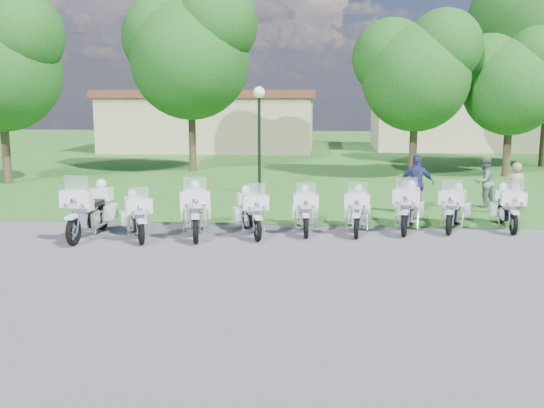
# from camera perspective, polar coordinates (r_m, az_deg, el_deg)

# --- Properties ---
(ground) EXTENTS (100.00, 100.00, 0.00)m
(ground) POSITION_cam_1_polar(r_m,az_deg,el_deg) (14.95, -2.02, -4.37)
(ground) COLOR #4E4E53
(ground) RESTS_ON ground
(grass_lawn) EXTENTS (100.00, 48.00, 0.01)m
(grass_lawn) POSITION_cam_1_polar(r_m,az_deg,el_deg) (41.57, 2.30, 4.99)
(grass_lawn) COLOR #286620
(grass_lawn) RESTS_ON ground
(motorcycle_0) EXTENTS (0.90, 2.62, 1.76)m
(motorcycle_0) POSITION_cam_1_polar(r_m,az_deg,el_deg) (17.03, -16.72, -0.47)
(motorcycle_0) COLOR black
(motorcycle_0) RESTS_ON ground
(motorcycle_1) EXTENTS (1.27, 2.04, 1.47)m
(motorcycle_1) POSITION_cam_1_polar(r_m,az_deg,el_deg) (16.57, -12.67, -1.00)
(motorcycle_1) COLOR black
(motorcycle_1) RESTS_ON ground
(motorcycle_2) EXTENTS (1.15, 2.51, 1.70)m
(motorcycle_2) POSITION_cam_1_polar(r_m,az_deg,el_deg) (16.59, -7.22, -0.47)
(motorcycle_2) COLOR black
(motorcycle_2) RESTS_ON ground
(motorcycle_3) EXTENTS (1.17, 2.18, 1.51)m
(motorcycle_3) POSITION_cam_1_polar(r_m,az_deg,el_deg) (16.58, -2.04, -0.69)
(motorcycle_3) COLOR black
(motorcycle_3) RESTS_ON ground
(motorcycle_4) EXTENTS (0.78, 2.20, 1.47)m
(motorcycle_4) POSITION_cam_1_polar(r_m,az_deg,el_deg) (16.95, 3.14, -0.50)
(motorcycle_4) COLOR black
(motorcycle_4) RESTS_ON ground
(motorcycle_5) EXTENTS (0.83, 2.22, 1.49)m
(motorcycle_5) POSITION_cam_1_polar(r_m,az_deg,el_deg) (17.05, 8.05, -0.51)
(motorcycle_5) COLOR black
(motorcycle_5) RESTS_ON ground
(motorcycle_6) EXTENTS (1.11, 2.35, 1.60)m
(motorcycle_6) POSITION_cam_1_polar(r_m,az_deg,el_deg) (17.56, 12.70, -0.20)
(motorcycle_6) COLOR black
(motorcycle_6) RESTS_ON ground
(motorcycle_7) EXTENTS (1.20, 2.15, 1.50)m
(motorcycle_7) POSITION_cam_1_polar(r_m,az_deg,el_deg) (18.00, 16.79, -0.26)
(motorcycle_7) COLOR black
(motorcycle_7) RESTS_ON ground
(motorcycle_8) EXTENTS (0.80, 2.20, 1.48)m
(motorcycle_8) POSITION_cam_1_polar(r_m,az_deg,el_deg) (18.58, 21.23, -0.24)
(motorcycle_8) COLOR black
(motorcycle_8) RESTS_ON ground
(lamp_post) EXTENTS (0.44, 0.44, 4.09)m
(lamp_post) POSITION_cam_1_polar(r_m,az_deg,el_deg) (23.20, -1.22, 8.55)
(lamp_post) COLOR black
(lamp_post) RESTS_ON ground
(tree_1) EXTENTS (6.84, 5.84, 9.12)m
(tree_1) POSITION_cam_1_polar(r_m,az_deg,el_deg) (30.72, -7.79, 14.34)
(tree_1) COLOR #38281C
(tree_1) RESTS_ON ground
(tree_2) EXTENTS (5.66, 4.83, 7.55)m
(tree_2) POSITION_cam_1_polar(r_m,az_deg,el_deg) (28.71, 13.33, 12.39)
(tree_2) COLOR #38281C
(tree_2) RESTS_ON ground
(tree_3) EXTENTS (5.15, 4.40, 6.87)m
(tree_3) POSITION_cam_1_polar(r_m,az_deg,el_deg) (30.43, 21.55, 10.96)
(tree_3) COLOR #38281C
(tree_3) RESTS_ON ground
(building_west) EXTENTS (14.56, 8.32, 4.10)m
(building_west) POSITION_cam_1_polar(r_m,az_deg,el_deg) (43.10, -5.69, 7.88)
(building_west) COLOR #C2B38C
(building_west) RESTS_ON ground
(building_east) EXTENTS (11.44, 7.28, 4.10)m
(building_east) POSITION_cam_1_polar(r_m,az_deg,el_deg) (45.37, 16.63, 7.63)
(building_east) COLOR #C2B38C
(building_east) RESTS_ON ground
(bystander_a) EXTENTS (0.69, 0.53, 1.69)m
(bystander_a) POSITION_cam_1_polar(r_m,az_deg,el_deg) (20.53, 21.88, 1.29)
(bystander_a) COLOR tan
(bystander_a) RESTS_ON ground
(bystander_b) EXTENTS (1.06, 1.02, 1.72)m
(bystander_b) POSITION_cam_1_polar(r_m,az_deg,el_deg) (21.80, 19.32, 1.97)
(bystander_b) COLOR slate
(bystander_b) RESTS_ON ground
(bystander_c) EXTENTS (1.12, 0.47, 1.91)m
(bystander_c) POSITION_cam_1_polar(r_m,az_deg,el_deg) (19.84, 13.44, 1.79)
(bystander_c) COLOR navy
(bystander_c) RESTS_ON ground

